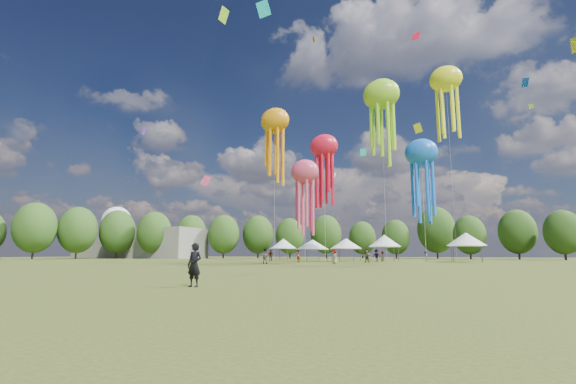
% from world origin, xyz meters
% --- Properties ---
extents(ground, '(300.00, 300.00, 0.00)m').
position_xyz_m(ground, '(0.00, 0.00, 0.00)').
color(ground, '#384416').
rests_on(ground, ground).
extents(observer_main, '(0.59, 0.39, 1.61)m').
position_xyz_m(observer_main, '(7.28, -1.11, 0.80)').
color(observer_main, black).
rests_on(observer_main, ground).
extents(spectator_near, '(0.88, 0.69, 1.79)m').
position_xyz_m(spectator_near, '(-7.80, 31.00, 0.89)').
color(spectator_near, gray).
rests_on(spectator_near, ground).
extents(spectators_far, '(25.39, 23.64, 1.86)m').
position_xyz_m(spectators_far, '(-1.11, 47.06, 0.89)').
color(spectators_far, gray).
rests_on(spectators_far, ground).
extents(festival_tents, '(37.68, 9.82, 4.41)m').
position_xyz_m(festival_tents, '(-2.23, 54.10, 3.14)').
color(festival_tents, '#47474C').
rests_on(festival_tents, ground).
extents(show_kites, '(28.85, 24.14, 29.75)m').
position_xyz_m(show_kites, '(2.12, 40.76, 18.53)').
color(show_kites, red).
rests_on(show_kites, ground).
extents(small_kites, '(78.35, 52.34, 44.65)m').
position_xyz_m(small_kites, '(-0.18, 42.50, 30.71)').
color(small_kites, red).
rests_on(small_kites, ground).
extents(treeline, '(201.57, 95.24, 13.43)m').
position_xyz_m(treeline, '(-3.87, 62.51, 6.54)').
color(treeline, '#38281C').
rests_on(treeline, ground).
extents(hangar, '(40.00, 12.00, 8.00)m').
position_xyz_m(hangar, '(-72.00, 72.00, 4.00)').
color(hangar, gray).
rests_on(hangar, ground).
extents(radome, '(9.00, 9.00, 16.00)m').
position_xyz_m(radome, '(-88.00, 78.00, 9.99)').
color(radome, white).
rests_on(radome, ground).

